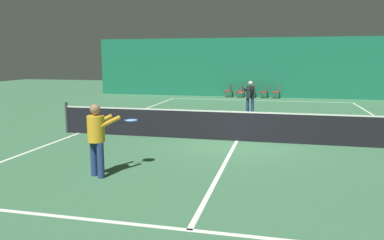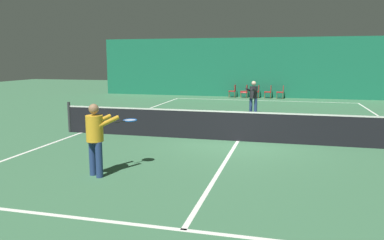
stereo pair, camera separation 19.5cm
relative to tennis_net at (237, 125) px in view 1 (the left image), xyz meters
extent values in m
plane|color=#3D704C|center=(0.00, 0.00, -0.51)|extent=(60.00, 60.00, 0.00)
cube|color=#196B4C|center=(0.00, 13.95, 1.46)|extent=(23.00, 0.12, 3.95)
cube|color=white|center=(0.00, 11.90, -0.51)|extent=(11.00, 0.10, 0.00)
cube|color=white|center=(0.00, 6.40, -0.51)|extent=(8.25, 0.10, 0.00)
cube|color=white|center=(0.00, -6.40, -0.51)|extent=(8.25, 0.10, 0.00)
cube|color=white|center=(-5.50, 0.00, -0.51)|extent=(0.10, 23.80, 0.00)
cube|color=white|center=(0.00, 0.00, -0.51)|extent=(0.10, 12.80, 0.00)
cube|color=black|center=(0.00, 0.00, -0.04)|extent=(11.90, 0.02, 0.95)
cube|color=white|center=(0.00, 0.00, 0.41)|extent=(11.90, 0.02, 0.05)
cylinder|color=#333338|center=(-5.95, 0.00, 0.02)|extent=(0.10, 0.10, 1.07)
cylinder|color=navy|center=(-2.68, -4.27, -0.12)|extent=(0.20, 0.20, 0.79)
cylinder|color=navy|center=(-2.46, -4.39, -0.12)|extent=(0.20, 0.20, 0.79)
cylinder|color=gold|center=(-2.57, -4.33, 0.56)|extent=(0.50, 0.50, 0.57)
sphere|color=#936B4C|center=(-2.57, -4.33, 0.99)|extent=(0.22, 0.22, 0.22)
cylinder|color=gold|center=(-2.58, -4.03, 0.69)|extent=(0.34, 0.52, 0.23)
cylinder|color=gold|center=(-2.32, -4.17, 0.69)|extent=(0.34, 0.52, 0.23)
cylinder|color=black|center=(-2.26, -3.73, 0.62)|extent=(0.17, 0.28, 0.03)
torus|color=#1951B2|center=(-2.12, -3.47, 0.62)|extent=(0.45, 0.45, 0.03)
cylinder|color=silver|center=(-2.12, -3.47, 0.62)|extent=(0.37, 0.37, 0.00)
cylinder|color=navy|center=(0.06, 5.82, -0.13)|extent=(0.19, 0.19, 0.76)
cylinder|color=navy|center=(-0.17, 5.91, -0.13)|extent=(0.19, 0.19, 0.76)
cylinder|color=#232328|center=(-0.06, 5.86, 0.52)|extent=(0.46, 0.46, 0.55)
sphere|color=beige|center=(-0.06, 5.86, 0.94)|extent=(0.21, 0.21, 0.21)
cylinder|color=#232328|center=(-0.01, 5.58, 0.65)|extent=(0.27, 0.52, 0.22)
cylinder|color=#232328|center=(-0.28, 5.68, 0.65)|extent=(0.27, 0.52, 0.22)
cylinder|color=black|center=(-0.29, 5.26, 0.58)|extent=(0.14, 0.30, 0.03)
torus|color=red|center=(-0.40, 4.97, 0.58)|extent=(0.43, 0.43, 0.03)
cylinder|color=silver|center=(-0.40, 4.97, 0.58)|extent=(0.36, 0.36, 0.00)
cylinder|color=brown|center=(-2.32, 13.59, -0.32)|extent=(0.03, 0.03, 0.39)
cylinder|color=brown|center=(-2.32, 13.21, -0.32)|extent=(0.03, 0.03, 0.39)
cylinder|color=brown|center=(-1.94, 13.59, -0.32)|extent=(0.03, 0.03, 0.39)
cylinder|color=brown|center=(-1.94, 13.21, -0.32)|extent=(0.03, 0.03, 0.39)
cube|color=#A51E1E|center=(-2.13, 13.40, -0.10)|extent=(0.44, 0.44, 0.05)
cube|color=#A51E1E|center=(-1.93, 13.40, 0.13)|extent=(0.04, 0.44, 0.40)
cylinder|color=brown|center=(-1.54, 13.59, -0.32)|extent=(0.03, 0.03, 0.39)
cylinder|color=brown|center=(-1.54, 13.21, -0.32)|extent=(0.03, 0.03, 0.39)
cylinder|color=brown|center=(-1.16, 13.59, -0.32)|extent=(0.03, 0.03, 0.39)
cylinder|color=brown|center=(-1.16, 13.21, -0.32)|extent=(0.03, 0.03, 0.39)
cube|color=#A51E1E|center=(-1.35, 13.40, -0.10)|extent=(0.44, 0.44, 0.05)
cube|color=#A51E1E|center=(-1.15, 13.40, 0.13)|extent=(0.04, 0.44, 0.40)
cylinder|color=brown|center=(-0.76, 13.59, -0.32)|extent=(0.03, 0.03, 0.39)
cylinder|color=brown|center=(-0.76, 13.21, -0.32)|extent=(0.03, 0.03, 0.39)
cylinder|color=brown|center=(-0.38, 13.59, -0.32)|extent=(0.03, 0.03, 0.39)
cylinder|color=brown|center=(-0.38, 13.21, -0.32)|extent=(0.03, 0.03, 0.39)
cube|color=#A51E1E|center=(-0.57, 13.40, -0.10)|extent=(0.44, 0.44, 0.05)
cube|color=#A51E1E|center=(-0.37, 13.40, 0.13)|extent=(0.04, 0.44, 0.40)
cylinder|color=brown|center=(0.03, 13.59, -0.32)|extent=(0.03, 0.03, 0.39)
cylinder|color=brown|center=(0.03, 13.21, -0.32)|extent=(0.03, 0.03, 0.39)
cylinder|color=brown|center=(0.41, 13.59, -0.32)|extent=(0.03, 0.03, 0.39)
cylinder|color=brown|center=(0.41, 13.21, -0.32)|extent=(0.03, 0.03, 0.39)
cube|color=#A51E1E|center=(0.22, 13.40, -0.10)|extent=(0.44, 0.44, 0.05)
cube|color=#A51E1E|center=(0.42, 13.40, 0.13)|extent=(0.04, 0.44, 0.40)
cylinder|color=brown|center=(0.81, 13.59, -0.32)|extent=(0.03, 0.03, 0.39)
cylinder|color=brown|center=(0.81, 13.21, -0.32)|extent=(0.03, 0.03, 0.39)
cylinder|color=brown|center=(1.19, 13.59, -0.32)|extent=(0.03, 0.03, 0.39)
cylinder|color=brown|center=(1.19, 13.21, -0.32)|extent=(0.03, 0.03, 0.39)
cube|color=#A51E1E|center=(1.00, 13.40, -0.10)|extent=(0.44, 0.44, 0.05)
cube|color=#A51E1E|center=(1.20, 13.40, 0.13)|extent=(0.04, 0.44, 0.40)
camera|label=1|loc=(1.25, -11.56, 2.05)|focal=35.00mm
camera|label=2|loc=(1.44, -11.51, 2.05)|focal=35.00mm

